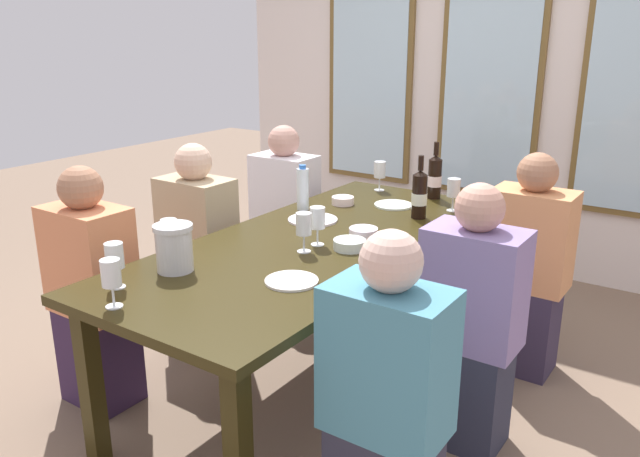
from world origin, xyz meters
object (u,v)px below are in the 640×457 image
tasting_bowl_2 (343,201)px  wine_glass_5 (169,233)px  wine_glass_0 (380,171)px  wine_glass_6 (111,274)px  seated_person_2 (199,253)px  seated_person_4 (285,220)px  white_plate_0 (292,281)px  wine_glass_1 (115,258)px  wine_bottle_0 (435,177)px  wine_bottle_1 (419,194)px  wine_glass_4 (454,189)px  dining_table (318,255)px  tasting_bowl_0 (363,233)px  seated_person_1 (386,408)px  white_plate_1 (313,220)px  seated_person_0 (93,295)px  wine_glass_2 (317,220)px  white_plate_2 (394,205)px  wine_glass_3 (304,226)px  seated_person_3 (470,326)px  water_bottle (303,189)px  metal_pitcher (174,248)px  seated_person_5 (527,271)px  tasting_bowl_1 (350,244)px

tasting_bowl_2 → wine_glass_5: wine_glass_5 is taller
wine_glass_0 → wine_glass_6: same height
seated_person_2 → seated_person_4: bearing=90.0°
white_plate_0 → wine_glass_6: wine_glass_6 is taller
wine_glass_1 → seated_person_2: (-0.45, 0.86, -0.33)m
wine_bottle_0 → wine_bottle_1: (0.10, -0.40, 0.00)m
wine_bottle_1 → wine_glass_4: (0.09, 0.21, -0.01)m
seated_person_4 → dining_table: bearing=-44.0°
white_plate_0 → tasting_bowl_0: size_ratio=1.55×
seated_person_1 → wine_glass_6: bearing=-163.0°
tasting_bowl_0 → wine_glass_1: size_ratio=0.76×
white_plate_1 → seated_person_0: 1.09m
white_plate_1 → wine_glass_2: size_ratio=1.43×
white_plate_2 → wine_glass_3: wine_glass_3 is taller
wine_glass_1 → seated_person_3: seated_person_3 is taller
white_plate_0 → water_bottle: water_bottle is taller
dining_table → white_plate_1: size_ratio=8.75×
wine_bottle_1 → wine_glass_4: size_ratio=1.84×
tasting_bowl_0 → metal_pitcher: bearing=-117.6°
dining_table → white_plate_0: (0.20, -0.47, 0.08)m
water_bottle → seated_person_0: size_ratio=0.22×
seated_person_3 → seated_person_5: same height
white_plate_0 → tasting_bowl_2: 1.14m
dining_table → tasting_bowl_0: bearing=41.3°
wine_bottle_1 → seated_person_5: 0.64m
white_plate_0 → wine_glass_2: wine_glass_2 is taller
wine_glass_3 → seated_person_0: size_ratio=0.16×
tasting_bowl_1 → wine_glass_0: wine_glass_0 is taller
metal_pitcher → wine_glass_5: bearing=144.5°
white_plate_0 → wine_glass_6: bearing=-125.1°
tasting_bowl_0 → seated_person_2: bearing=-170.1°
dining_table → wine_glass_2: bearing=-58.6°
wine_bottle_1 → seated_person_1: seated_person_1 is taller
seated_person_4 → white_plate_2: bearing=-1.6°
seated_person_2 → seated_person_0: bearing=-90.0°
seated_person_3 → wine_bottle_0: bearing=122.4°
metal_pitcher → wine_glass_2: metal_pitcher is taller
wine_glass_0 → seated_person_1: seated_person_1 is taller
seated_person_0 → tasting_bowl_1: bearing=34.7°
dining_table → white_plate_1: bearing=130.0°
white_plate_0 → wine_glass_3: bearing=118.0°
metal_pitcher → white_plate_2: bearing=79.1°
tasting_bowl_0 → wine_glass_1: wine_glass_1 is taller
seated_person_2 → seated_person_5: (1.50, 0.73, 0.00)m
seated_person_0 → seated_person_2: size_ratio=1.00×
wine_bottle_1 → seated_person_2: 1.19m
dining_table → wine_bottle_1: wine_bottle_1 is taller
white_plate_1 → white_plate_2: bearing=66.9°
water_bottle → seated_person_1: (1.11, -1.09, -0.33)m
white_plate_1 → metal_pitcher: bearing=-93.6°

